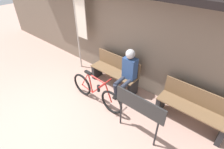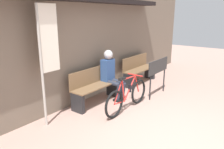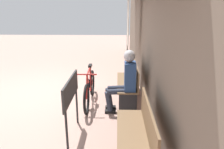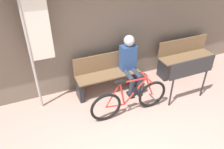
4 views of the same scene
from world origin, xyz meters
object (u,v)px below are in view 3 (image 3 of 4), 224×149
object	(u,v)px
park_bench_far	(137,139)
signboard	(71,93)
person_seated	(125,77)
bicycle	(90,89)
park_bench_near	(129,85)
banner_pole	(128,29)

from	to	relation	value
park_bench_far	signboard	bearing A→B (deg)	-125.01
person_seated	park_bench_far	distance (m)	1.67
park_bench_far	bicycle	bearing A→B (deg)	-156.30
park_bench_near	bicycle	xyz separation A→B (m)	(0.13, -0.88, -0.06)
banner_pole	signboard	distance (m)	3.04
bicycle	banner_pole	bearing A→B (deg)	148.60
signboard	park_bench_near	bearing A→B (deg)	144.94
banner_pole	signboard	xyz separation A→B (m)	(2.76, -1.02, -0.76)
park_bench_near	person_seated	size ratio (longest dim) A/B	1.10
bicycle	park_bench_far	xyz separation A→B (m)	(2.00, 0.88, 0.06)
banner_pole	person_seated	bearing A→B (deg)	-3.72
signboard	bicycle	bearing A→B (deg)	174.49
bicycle	signboard	size ratio (longest dim) A/B	1.56
person_seated	signboard	size ratio (longest dim) A/B	1.23
signboard	park_bench_far	bearing A→B (deg)	54.99
park_bench_far	banner_pole	bearing A→B (deg)	179.75
park_bench_near	park_bench_far	bearing A→B (deg)	0.01
park_bench_far	signboard	size ratio (longest dim) A/B	1.36
bicycle	park_bench_far	size ratio (longest dim) A/B	1.14
bicycle	banner_pole	size ratio (longest dim) A/B	0.69
person_seated	bicycle	bearing A→B (deg)	-115.30
park_bench_near	person_seated	distance (m)	0.61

